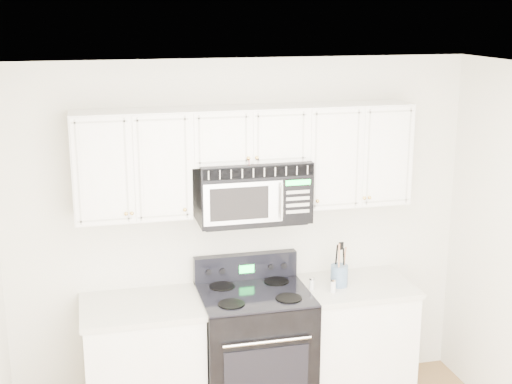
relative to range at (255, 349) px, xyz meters
name	(u,v)px	position (x,y,z in m)	size (l,w,h in m)	color
room	(315,329)	(-0.02, -1.42, 0.82)	(3.51, 3.51, 2.61)	brown
base_cabinet_left	(144,367)	(-0.82, 0.02, -0.06)	(0.86, 0.65, 0.92)	white
base_cabinet_right	(352,343)	(0.78, 0.02, -0.06)	(0.86, 0.65, 0.92)	white
range	(255,349)	(0.00, 0.00, 0.00)	(0.80, 0.72, 1.13)	black
upper_cabinets	(246,154)	(-0.02, 0.17, 1.45)	(2.44, 0.37, 0.75)	white
microwave	(252,190)	(0.01, 0.13, 1.19)	(0.80, 0.45, 0.44)	black
utensil_crock	(339,275)	(0.66, 0.01, 0.52)	(0.13, 0.13, 0.34)	slate
shaker_salt	(312,284)	(0.43, -0.01, 0.48)	(0.04, 0.04, 0.09)	silver
shaker_pepper	(333,285)	(0.57, -0.10, 0.49)	(0.04, 0.04, 0.10)	silver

